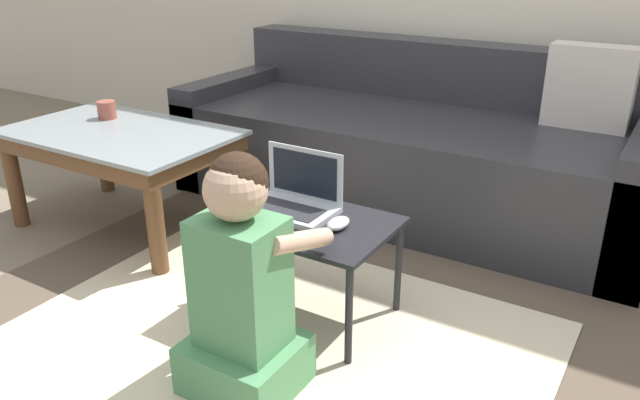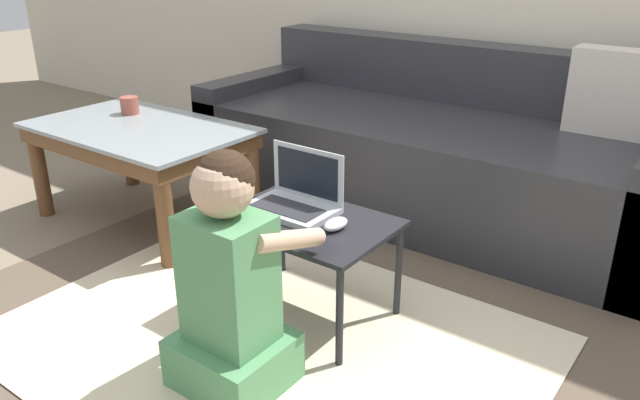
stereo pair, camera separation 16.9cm
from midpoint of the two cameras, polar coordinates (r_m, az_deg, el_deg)
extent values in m
plane|color=#7F705B|center=(2.20, 0.43, -11.75)|extent=(16.00, 16.00, 0.00)
cube|color=brown|center=(2.13, -2.45, -12.81)|extent=(2.39, 1.80, 0.01)
cube|color=beige|center=(2.13, -2.45, -12.70)|extent=(1.72, 1.29, 0.00)
cube|color=#2D2D33|center=(3.11, 11.28, 3.37)|extent=(2.26, 0.94, 0.47)
cube|color=#2D2D33|center=(3.34, 14.59, 11.21)|extent=(2.26, 0.21, 0.30)
cube|color=#2D2D33|center=(3.64, -3.78, 7.30)|extent=(0.16, 0.94, 0.55)
cube|color=beige|center=(2.97, 26.86, 8.74)|extent=(0.36, 0.14, 0.36)
cube|color=gray|center=(2.93, -14.69, 6.40)|extent=(1.00, 0.62, 0.02)
cube|color=brown|center=(2.94, -14.61, 5.57)|extent=(0.96, 0.60, 0.07)
cylinder|color=brown|center=(3.22, -22.90, 2.42)|extent=(0.07, 0.07, 0.44)
cylinder|color=brown|center=(2.53, -12.13, -1.59)|extent=(0.07, 0.07, 0.44)
cylinder|color=brown|center=(3.48, -15.81, 4.88)|extent=(0.07, 0.07, 0.44)
cylinder|color=brown|center=(2.86, -4.54, 1.81)|extent=(0.07, 0.07, 0.44)
cube|color=black|center=(2.10, 1.06, -2.05)|extent=(0.57, 0.41, 0.02)
cylinder|color=black|center=(2.21, -7.30, -6.26)|extent=(0.02, 0.02, 0.35)
cylinder|color=black|center=(1.93, 4.36, -10.81)|extent=(0.02, 0.02, 0.35)
cylinder|color=black|center=(2.45, -1.55, -3.02)|extent=(0.02, 0.02, 0.35)
cylinder|color=black|center=(2.20, 9.39, -6.52)|extent=(0.02, 0.02, 0.35)
cube|color=#B7BCC6|center=(2.15, -0.41, -0.89)|extent=(0.30, 0.20, 0.02)
cube|color=#28282D|center=(2.13, -0.70, -0.76)|extent=(0.25, 0.12, 0.00)
cube|color=#B7BCC6|center=(2.19, 1.10, 2.44)|extent=(0.30, 0.01, 0.19)
cube|color=black|center=(2.18, 1.04, 2.41)|extent=(0.26, 0.00, 0.15)
ellipsoid|color=silver|center=(2.03, 3.83, -2.25)|extent=(0.06, 0.10, 0.03)
cube|color=#518E5B|center=(1.93, -5.33, -14.44)|extent=(0.32, 0.29, 0.16)
cube|color=#518E5B|center=(1.77, -5.66, -7.29)|extent=(0.24, 0.19, 0.39)
sphere|color=tan|center=(1.65, -6.03, 1.18)|extent=(0.17, 0.17, 0.17)
sphere|color=black|center=(1.65, -5.81, 1.78)|extent=(0.17, 0.17, 0.17)
cylinder|color=tan|center=(1.88, -5.51, -1.92)|extent=(0.06, 0.29, 0.14)
cylinder|color=tan|center=(1.76, -0.08, -3.72)|extent=(0.06, 0.29, 0.14)
cylinder|color=#994C3D|center=(3.14, -15.54, 8.32)|extent=(0.08, 0.08, 0.08)
camera|label=1|loc=(0.08, -87.69, 0.97)|focal=35.00mm
camera|label=2|loc=(0.08, 92.31, -0.97)|focal=35.00mm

